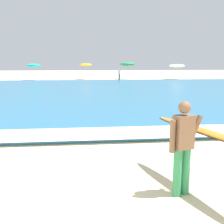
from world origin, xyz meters
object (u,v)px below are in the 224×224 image
beach_umbrella_3 (128,64)px  beachgoer_near_row_left (119,74)px  surfer_with_board (195,138)px  beach_umbrella_4 (177,66)px  beach_umbrella_2 (86,65)px  beach_umbrella_1 (33,65)px

beach_umbrella_3 → beachgoer_near_row_left: 2.47m
surfer_with_board → beachgoer_near_row_left: (2.77, 31.51, -0.19)m
beach_umbrella_4 → surfer_with_board: bearing=-108.7°
beach_umbrella_2 → beach_umbrella_1: bearing=-172.6°
beach_umbrella_1 → beach_umbrella_2: bearing=7.4°
beachgoer_near_row_left → surfer_with_board: bearing=-95.0°
beach_umbrella_2 → beach_umbrella_3: size_ratio=0.92×
beach_umbrella_1 → beachgoer_near_row_left: bearing=-10.5°
surfer_with_board → beach_umbrella_1: 34.78m
surfer_with_board → beach_umbrella_2: bearing=92.7°
surfer_with_board → beachgoer_near_row_left: 31.64m
beach_umbrella_2 → beachgoer_near_row_left: bearing=-34.8°
beach_umbrella_3 → beachgoer_near_row_left: (-1.37, -1.57, -1.31)m
beach_umbrella_2 → beach_umbrella_4: (13.22, -0.44, -0.16)m
beach_umbrella_4 → beachgoer_near_row_left: bearing=-163.4°
beach_umbrella_2 → beach_umbrella_3: 5.96m
beach_umbrella_1 → beach_umbrella_3: (12.89, -0.56, 0.17)m
surfer_with_board → beach_umbrella_4: (11.58, 34.14, 0.87)m
beach_umbrella_4 → beach_umbrella_3: bearing=-172.0°
beach_umbrella_3 → beach_umbrella_4: bearing=8.0°
beach_umbrella_2 → beachgoer_near_row_left: beach_umbrella_2 is taller
beach_umbrella_2 → beach_umbrella_3: (5.77, -1.49, 0.09)m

